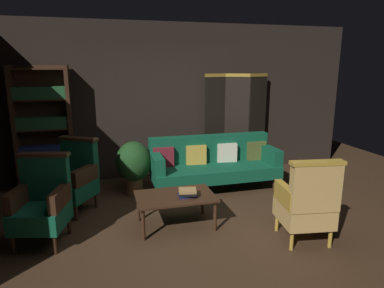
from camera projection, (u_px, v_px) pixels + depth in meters
name	position (u px, v px, depth m)	size (l,w,h in m)	color
ground_plane	(209.00, 231.00, 4.27)	(10.00, 10.00, 0.00)	#3D2819
back_wall	(169.00, 101.00, 6.25)	(7.20, 0.10, 2.80)	black
folding_screen	(236.00, 122.00, 6.41)	(1.30, 0.23, 1.90)	black
bookshelf	(44.00, 126.00, 5.54)	(0.90, 0.32, 2.05)	#382114
velvet_couch	(213.00, 162.00, 5.67)	(2.12, 0.78, 0.88)	#382114
coffee_table	(175.00, 199.00, 4.32)	(1.00, 0.64, 0.42)	#382114
armchair_gilt_accent	(307.00, 203.00, 3.90)	(0.66, 0.65, 1.04)	#B78E33
armchair_wing_left	(74.00, 177.00, 4.79)	(0.80, 0.80, 1.04)	#382114
armchair_wing_right	(42.00, 202.00, 3.92)	(0.70, 0.70, 1.04)	#382114
potted_plant	(134.00, 164.00, 5.43)	(0.57, 0.57, 0.86)	brown
book_navy_cloth	(187.00, 195.00, 4.27)	(0.23, 0.14, 0.04)	navy
book_black_cloth	(187.00, 193.00, 4.26)	(0.22, 0.20, 0.03)	black
book_tan_leather	(187.00, 191.00, 4.26)	(0.22, 0.18, 0.03)	#9E7A47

